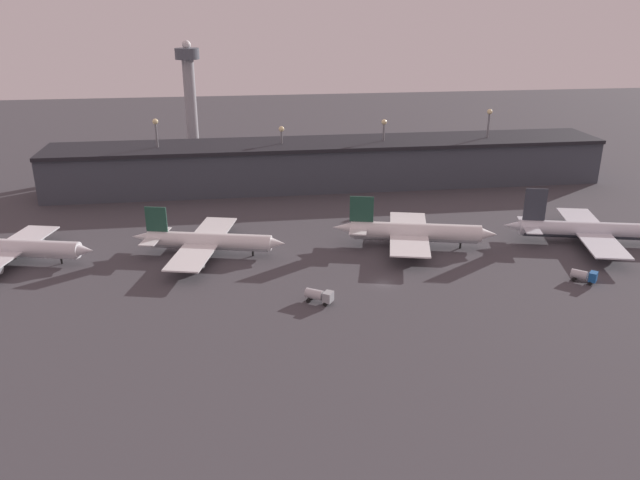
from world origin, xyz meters
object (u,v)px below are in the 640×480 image
(airplane_3, at_px, (597,230))
(service_vehicle_2, at_px, (319,295))
(control_tower, at_px, (190,92))
(airplane_1, at_px, (207,241))
(airplane_2, at_px, (414,232))
(airplane_0, at_px, (14,248))
(service_vehicle_1, at_px, (584,276))

(airplane_3, height_order, service_vehicle_2, airplane_3)
(service_vehicle_2, relative_size, control_tower, 0.14)
(airplane_1, bearing_deg, airplane_3, 10.43)
(airplane_2, xyz_separation_m, airplane_3, (47.26, -4.42, -0.28))
(airplane_1, relative_size, control_tower, 0.85)
(airplane_0, bearing_deg, airplane_1, 12.20)
(airplane_0, distance_m, service_vehicle_1, 132.36)
(airplane_1, distance_m, control_tower, 102.97)
(airplane_1, relative_size, airplane_2, 0.93)
(airplane_1, distance_m, service_vehicle_2, 38.35)
(airplane_0, xyz_separation_m, airplane_3, (144.55, -7.92, 0.06))
(airplane_0, relative_size, airplane_1, 1.03)
(airplane_0, relative_size, airplane_3, 0.83)
(airplane_0, distance_m, airplane_2, 97.36)
(airplane_0, xyz_separation_m, airplane_2, (97.30, -3.50, 0.34))
(airplane_0, xyz_separation_m, service_vehicle_2, (69.20, -31.71, -1.81))
(airplane_1, height_order, service_vehicle_2, airplane_1)
(airplane_2, xyz_separation_m, control_tower, (-59.65, 102.09, 22.28))
(service_vehicle_1, distance_m, service_vehicle_2, 59.76)
(airplane_2, relative_size, airplane_3, 0.87)
(airplane_2, distance_m, control_tower, 120.32)
(control_tower, bearing_deg, airplane_2, -59.70)
(airplane_2, height_order, service_vehicle_2, airplane_2)
(airplane_1, bearing_deg, airplane_2, 11.94)
(airplane_2, bearing_deg, service_vehicle_2, -120.77)
(airplane_1, bearing_deg, service_vehicle_2, -37.84)
(airplane_3, distance_m, control_tower, 152.58)
(service_vehicle_1, bearing_deg, airplane_3, 96.77)
(airplane_2, height_order, control_tower, control_tower)
(airplane_1, xyz_separation_m, airplane_3, (98.97, -6.39, 0.15))
(airplane_1, height_order, service_vehicle_1, airplane_1)
(control_tower, bearing_deg, service_vehicle_2, -76.39)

